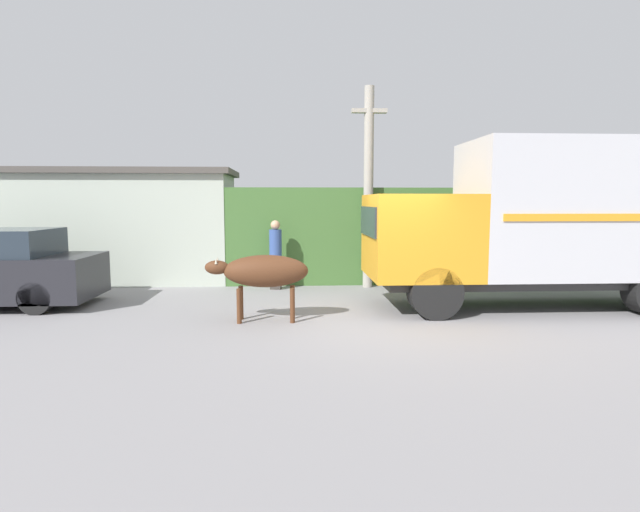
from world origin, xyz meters
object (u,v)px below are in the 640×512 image
Objects in this scene: brown_cow at (263,272)px; utility_pole at (368,184)px; pedestrian_on_hill at (276,251)px; cargo_truck at (549,219)px.

utility_pole is (2.50, 3.62, 1.74)m from brown_cow.
brown_cow is 3.41m from pedestrian_on_hill.
cargo_truck is 1.36× the size of utility_pole.
utility_pole is at bearing 52.38° from brown_cow.
cargo_truck is at bearing 169.23° from pedestrian_on_hill.
utility_pole is (-3.38, 2.72, 0.81)m from cargo_truck.
pedestrian_on_hill is (0.11, 3.41, 0.05)m from brown_cow.
cargo_truck is 3.97× the size of pedestrian_on_hill.
pedestrian_on_hill reaches higher than brown_cow.
utility_pole reaches higher than brown_cow.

